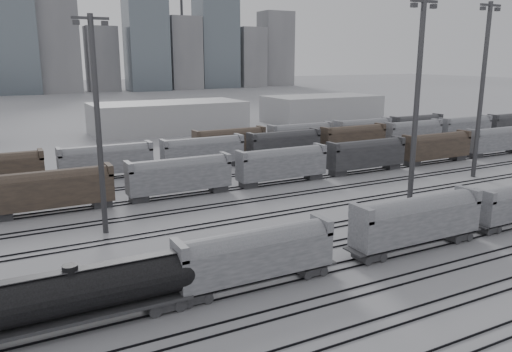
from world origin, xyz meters
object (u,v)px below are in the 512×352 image
tank_car_b (72,294)px  light_mast_c (417,101)px  hopper_car_b (417,218)px  hopper_car_a (256,253)px

tank_car_b → light_mast_c: light_mast_c is taller
light_mast_c → tank_car_b: bearing=-165.9°
tank_car_b → light_mast_c: bearing=14.1°
hopper_car_b → hopper_car_a: bearing=180.0°
tank_car_b → hopper_car_a: (14.96, 0.00, 0.36)m
hopper_car_a → tank_car_b: bearing=180.0°
tank_car_b → hopper_car_a: 14.96m
hopper_car_b → light_mast_c: size_ratio=0.58×
tank_car_b → hopper_car_b: size_ratio=1.27×
tank_car_b → hopper_car_a: bearing=0.0°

